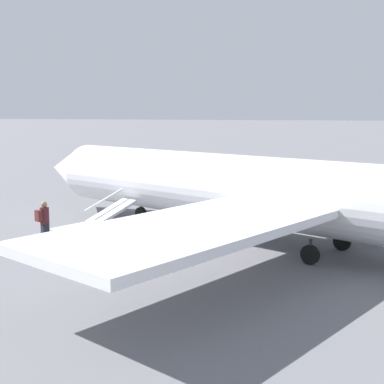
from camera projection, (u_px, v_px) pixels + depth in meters
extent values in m
plane|color=slate|center=(273.00, 247.00, 20.94)|extent=(600.00, 600.00, 0.00)
cylinder|color=white|center=(274.00, 193.00, 20.62)|extent=(22.13, 11.92, 2.75)
cone|color=white|center=(70.00, 169.00, 29.09)|extent=(3.87, 3.70, 2.70)
cube|color=white|center=(190.00, 229.00, 15.28)|extent=(7.97, 10.62, 0.28)
cube|color=white|center=(368.00, 184.00, 24.53)|extent=(7.97, 10.62, 0.28)
cylinder|color=black|center=(141.00, 214.00, 25.75)|extent=(0.69, 0.43, 0.68)
cylinder|color=#2D2D33|center=(141.00, 205.00, 25.68)|extent=(0.12, 0.12, 0.21)
cylinder|color=black|center=(310.00, 255.00, 18.47)|extent=(0.69, 0.43, 0.68)
cylinder|color=#2D2D33|center=(310.00, 242.00, 18.40)|extent=(0.12, 0.12, 0.21)
cylinder|color=black|center=(342.00, 242.00, 20.32)|extent=(0.69, 0.43, 0.68)
cylinder|color=#2D2D33|center=(343.00, 230.00, 20.25)|extent=(0.12, 0.12, 0.21)
cube|color=silver|center=(75.00, 233.00, 22.17)|extent=(1.74, 2.09, 0.50)
cube|color=silver|center=(111.00, 212.00, 23.56)|extent=(1.74, 2.41, 0.85)
cube|color=silver|center=(105.00, 199.00, 23.78)|extent=(0.96, 2.05, 0.80)
cube|color=#23232D|center=(45.00, 234.00, 21.18)|extent=(0.30, 0.34, 0.85)
cylinder|color=#4C1E23|center=(45.00, 216.00, 21.07)|extent=(0.36, 0.36, 0.65)
sphere|color=#936B4C|center=(44.00, 205.00, 21.01)|extent=(0.24, 0.24, 0.24)
cube|color=#592323|center=(39.00, 216.00, 20.87)|extent=(0.33, 0.28, 0.44)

